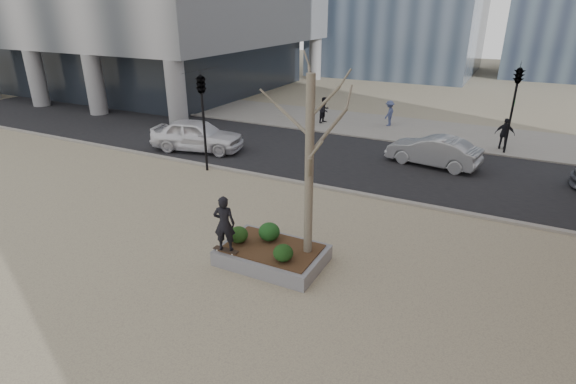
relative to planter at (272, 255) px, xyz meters
The scene contains 18 objects.
ground 1.02m from the planter, behind, with size 120.00×120.00×0.00m, color tan.
street 10.05m from the planter, 95.71° to the left, with size 60.00×8.00×0.02m, color black.
far_sidewalk 17.03m from the planter, 93.37° to the left, with size 60.00×6.00×0.02m, color gray.
planter is the anchor object (origin of this frame).
planter_mulch 0.25m from the planter, ahead, with size 2.70×1.70×0.04m, color #382314.
sycamore_tree 3.71m from the planter, 16.70° to the left, with size 2.80×2.80×6.60m, color gray, non-canonical shape.
shrub_left 1.18m from the planter, behind, with size 0.57×0.57×0.49m, color #163711.
shrub_middle 0.71m from the planter, 129.50° to the left, with size 0.64×0.64×0.55m, color #133D17.
shrub_right 0.94m from the planter, 38.59° to the right, with size 0.56×0.56×0.48m, color black.
skateboard 1.37m from the planter, 145.08° to the right, with size 0.78×0.20×0.07m, color black, non-canonical shape.
skateboarder 1.76m from the planter, 145.08° to the right, with size 0.61×0.40×1.67m, color black.
police_car 11.74m from the planter, 138.05° to the left, with size 1.91×4.74×1.61m, color white.
car_silver 11.25m from the planter, 76.85° to the left, with size 1.47×4.23×1.39m, color #989B9F.
pedestrian_a 17.05m from the planter, 107.59° to the left, with size 0.79×0.61×1.62m, color black.
pedestrian_b 17.40m from the planter, 94.20° to the left, with size 1.01×0.58×1.56m, color #434F7A.
pedestrian_c 16.17m from the planter, 70.59° to the left, with size 0.95×0.39×1.62m, color black.
traffic_light_near 8.82m from the planter, 139.25° to the left, with size 0.60×2.48×4.50m, color black, non-canonical shape.
traffic_light_far 15.73m from the planter, 69.36° to the left, with size 0.60×2.48×4.50m, color black, non-canonical shape.
Camera 1 is at (6.61, -9.99, 7.06)m, focal length 28.00 mm.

